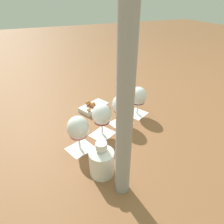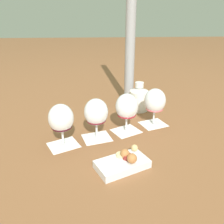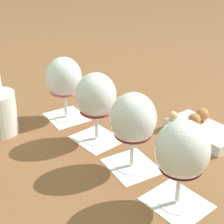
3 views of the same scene
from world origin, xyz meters
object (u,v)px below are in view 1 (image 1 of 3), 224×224
at_px(ceramic_vase, 102,160).
at_px(snack_dish, 93,107).
at_px(wine_glass_3, 138,97).
at_px(umbrella_pole, 126,72).
at_px(wine_glass_2, 121,106).
at_px(wine_glass_0, 78,129).
at_px(wine_glass_1, 102,116).

height_order(ceramic_vase, snack_dish, ceramic_vase).
bearing_deg(wine_glass_3, ceramic_vase, -136.29).
distance_m(snack_dish, umbrella_pole, 0.76).
bearing_deg(snack_dish, ceramic_vase, -105.09).
distance_m(wine_glass_2, ceramic_vase, 0.38).
relative_size(wine_glass_0, wine_glass_1, 1.00).
relative_size(wine_glass_3, snack_dish, 0.86).
distance_m(wine_glass_2, umbrella_pole, 0.56).
distance_m(wine_glass_0, umbrella_pole, 0.46).
bearing_deg(wine_glass_1, wine_glass_3, 21.30).
distance_m(ceramic_vase, snack_dish, 0.53).
bearing_deg(wine_glass_3, wine_glass_2, -159.29).
height_order(wine_glass_1, ceramic_vase, wine_glass_1).
bearing_deg(ceramic_vase, wine_glass_2, 52.40).
distance_m(wine_glass_1, ceramic_vase, 0.27).
xyz_separation_m(snack_dish, umbrella_pole, (-0.10, -0.61, 0.44)).
height_order(wine_glass_3, snack_dish, wine_glass_3).
distance_m(wine_glass_0, wine_glass_3, 0.44).
bearing_deg(wine_glass_1, umbrella_pole, -98.92).
relative_size(snack_dish, umbrella_pole, 0.22).
xyz_separation_m(wine_glass_0, wine_glass_1, (0.14, 0.06, 0.00)).
bearing_deg(snack_dish, wine_glass_3, -35.05).
height_order(wine_glass_2, snack_dish, wine_glass_2).
relative_size(wine_glass_1, umbrella_pole, 0.19).
distance_m(ceramic_vase, umbrella_pole, 0.41).
bearing_deg(wine_glass_3, wine_glass_1, -158.70).
bearing_deg(snack_dish, umbrella_pole, -98.91).
height_order(wine_glass_3, umbrella_pole, umbrella_pole).
xyz_separation_m(wine_glass_0, ceramic_vase, (0.04, -0.18, -0.05)).
bearing_deg(wine_glass_0, wine_glass_2, 23.09).
bearing_deg(ceramic_vase, snack_dish, 74.91).
relative_size(wine_glass_2, umbrella_pole, 0.19).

